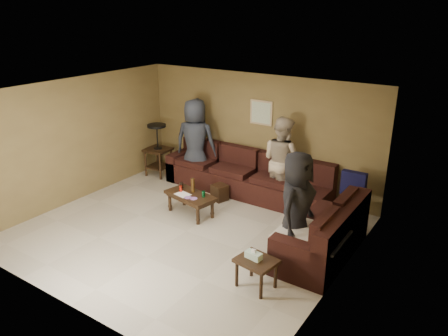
# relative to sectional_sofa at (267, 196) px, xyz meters

# --- Properties ---
(room) EXTENTS (5.60, 5.50, 2.50)m
(room) POSITION_rel_sectional_sofa_xyz_m (-0.81, -1.52, 1.34)
(room) COLOR #B8AF9B
(room) RESTS_ON ground
(sectional_sofa) EXTENTS (4.65, 2.90, 0.97)m
(sectional_sofa) POSITION_rel_sectional_sofa_xyz_m (0.00, 0.00, 0.00)
(sectional_sofa) COLOR black
(sectional_sofa) RESTS_ON ground
(coffee_table) EXTENTS (1.09, 0.69, 0.70)m
(coffee_table) POSITION_rel_sectional_sofa_xyz_m (-1.17, -0.92, 0.03)
(coffee_table) COLOR black
(coffee_table) RESTS_ON ground
(end_table_left) EXTENTS (0.57, 0.57, 1.23)m
(end_table_left) POSITION_rel_sectional_sofa_xyz_m (-3.09, 0.32, 0.32)
(end_table_left) COLOR black
(end_table_left) RESTS_ON ground
(side_table_right) EXTENTS (0.61, 0.52, 0.60)m
(side_table_right) POSITION_rel_sectional_sofa_xyz_m (1.04, -2.25, 0.07)
(side_table_right) COLOR black
(side_table_right) RESTS_ON ground
(waste_bin) EXTENTS (0.35, 0.35, 0.34)m
(waste_bin) POSITION_rel_sectional_sofa_xyz_m (-1.07, -0.07, -0.16)
(waste_bin) COLOR black
(waste_bin) RESTS_ON ground
(wall_art) EXTENTS (0.52, 0.04, 0.52)m
(wall_art) POSITION_rel_sectional_sofa_xyz_m (-0.71, 0.96, 1.37)
(wall_art) COLOR tan
(wall_art) RESTS_ON ground
(person_left) EXTENTS (1.08, 0.86, 1.93)m
(person_left) POSITION_rel_sectional_sofa_xyz_m (-2.07, 0.45, 0.64)
(person_left) COLOR #282D38
(person_left) RESTS_ON ground
(person_middle) EXTENTS (1.04, 0.92, 1.79)m
(person_middle) POSITION_rel_sectional_sofa_xyz_m (-0.00, 0.58, 0.57)
(person_middle) COLOR #BEAB8D
(person_middle) RESTS_ON ground
(person_right) EXTENTS (0.60, 0.89, 1.79)m
(person_right) POSITION_rel_sectional_sofa_xyz_m (1.15, -1.23, 0.57)
(person_right) COLOR black
(person_right) RESTS_ON ground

